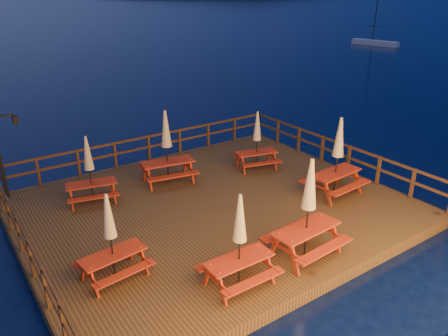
# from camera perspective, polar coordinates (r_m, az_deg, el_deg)

# --- Properties ---
(ground) EXTENTS (500.00, 500.00, 0.00)m
(ground) POSITION_cam_1_polar(r_m,az_deg,el_deg) (14.85, -1.39, -6.18)
(ground) COLOR black
(ground) RESTS_ON ground
(deck) EXTENTS (12.00, 10.00, 0.40)m
(deck) POSITION_cam_1_polar(r_m,az_deg,el_deg) (14.76, -1.39, -5.50)
(deck) COLOR #3F2614
(deck) RESTS_ON ground
(deck_piles) EXTENTS (11.44, 9.44, 1.40)m
(deck_piles) POSITION_cam_1_polar(r_m,az_deg,el_deg) (15.00, -1.38, -7.18)
(deck_piles) COLOR #361D11
(deck_piles) RESTS_ON ground
(railing) EXTENTS (11.80, 9.75, 1.10)m
(railing) POSITION_cam_1_polar(r_m,az_deg,el_deg) (15.71, -5.00, 0.16)
(railing) COLOR #361D11
(railing) RESTS_ON deck
(lamp_post) EXTENTS (0.85, 0.18, 3.00)m
(lamp_post) POSITION_cam_1_polar(r_m,az_deg,el_deg) (16.30, -26.94, 2.41)
(lamp_post) COLOR black
(lamp_post) RESTS_ON deck
(sailboat) EXTENTS (2.15, 6.18, 9.04)m
(sailboat) POSITION_cam_1_polar(r_m,az_deg,el_deg) (61.14, 19.12, 15.20)
(sailboat) COLOR silver
(sailboat) RESTS_ON ground
(picnic_table_0) EXTENTS (2.16, 1.89, 2.74)m
(picnic_table_0) POSITION_cam_1_polar(r_m,az_deg,el_deg) (15.92, -7.51, 2.89)
(picnic_table_0) COLOR maroon
(picnic_table_0) RESTS_ON deck
(picnic_table_1) EXTENTS (1.71, 1.41, 2.45)m
(picnic_table_1) POSITION_cam_1_polar(r_m,az_deg,el_deg) (10.40, 2.04, -9.31)
(picnic_table_1) COLOR maroon
(picnic_table_1) RESTS_ON deck
(picnic_table_2) EXTENTS (1.92, 1.71, 2.33)m
(picnic_table_2) POSITION_cam_1_polar(r_m,az_deg,el_deg) (17.13, 4.31, 3.74)
(picnic_table_2) COLOR maroon
(picnic_table_2) RESTS_ON deck
(picnic_table_3) EXTENTS (2.06, 1.73, 2.81)m
(picnic_table_3) POSITION_cam_1_polar(r_m,az_deg,el_deg) (11.61, 10.95, -5.03)
(picnic_table_3) COLOR maroon
(picnic_table_3) RESTS_ON deck
(picnic_table_4) EXTENTS (1.91, 1.70, 2.34)m
(picnic_table_4) POSITION_cam_1_polar(r_m,az_deg,el_deg) (15.01, -17.18, -0.08)
(picnic_table_4) COLOR maroon
(picnic_table_4) RESTS_ON deck
(picnic_table_5) EXTENTS (2.05, 1.73, 2.78)m
(picnic_table_5) POSITION_cam_1_polar(r_m,az_deg,el_deg) (15.31, 14.61, 1.59)
(picnic_table_5) COLOR maroon
(picnic_table_5) RESTS_ON deck
(picnic_table_6) EXTENTS (1.78, 1.52, 2.34)m
(picnic_table_6) POSITION_cam_1_polar(r_m,az_deg,el_deg) (10.99, -14.61, -8.57)
(picnic_table_6) COLOR maroon
(picnic_table_6) RESTS_ON deck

